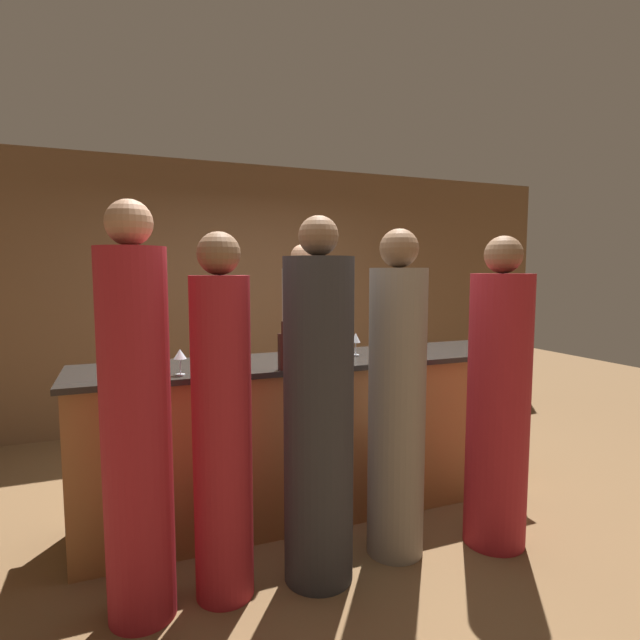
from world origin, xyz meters
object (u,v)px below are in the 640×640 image
(guest_4, at_px, (222,428))
(guest_3, at_px, (137,427))
(guest_0, at_px, (498,404))
(wine_bottle_0, at_px, (283,351))
(guest_2, at_px, (319,415))
(bartender, at_px, (303,364))
(guest_1, at_px, (397,404))
(ice_bucket, at_px, (391,339))

(guest_4, bearing_deg, guest_3, -178.38)
(guest_0, bearing_deg, wine_bottle_0, 156.13)
(guest_3, relative_size, wine_bottle_0, 6.76)
(guest_2, bearing_deg, wine_bottle_0, 96.16)
(bartender, xyz_separation_m, guest_3, (-1.36, -1.49, 0.06))
(guest_1, relative_size, ice_bucket, 8.95)
(guest_0, distance_m, wine_bottle_0, 1.33)
(guest_2, distance_m, guest_3, 0.90)
(guest_1, xyz_separation_m, ice_bucket, (0.35, 0.68, 0.28))
(guest_1, bearing_deg, guest_0, -12.61)
(bartender, relative_size, wine_bottle_0, 6.41)
(guest_1, distance_m, wine_bottle_0, 0.74)
(guest_0, xyz_separation_m, guest_3, (-2.03, 0.10, 0.07))
(guest_4, distance_m, wine_bottle_0, 0.68)
(guest_4, bearing_deg, ice_bucket, 27.21)
(guest_4, relative_size, wine_bottle_0, 6.32)
(guest_2, height_order, guest_3, guest_3)
(guest_3, height_order, guest_4, guest_3)
(wine_bottle_0, bearing_deg, guest_2, -83.84)
(guest_0, distance_m, guest_3, 2.03)
(guest_0, xyz_separation_m, ice_bucket, (-0.27, 0.81, 0.31))
(bartender, height_order, wine_bottle_0, bartender)
(guest_0, xyz_separation_m, guest_1, (-0.62, 0.14, 0.03))
(guest_1, relative_size, wine_bottle_0, 6.47)
(guest_3, distance_m, guest_4, 0.40)
(guest_2, height_order, guest_4, guest_2)
(bartender, bearing_deg, guest_4, 56.97)
(guest_4, relative_size, ice_bucket, 8.73)
(bartender, xyz_separation_m, wine_bottle_0, (-0.51, -1.07, 0.31))
(guest_0, distance_m, ice_bucket, 0.91)
(guest_0, relative_size, guest_3, 0.94)
(guest_1, bearing_deg, wine_bottle_0, 145.69)
(bartender, height_order, ice_bucket, bartender)
(guest_3, distance_m, ice_bucket, 1.91)
(guest_3, xyz_separation_m, ice_bucket, (1.76, 0.71, 0.24))
(bartender, bearing_deg, guest_2, 73.17)
(guest_3, bearing_deg, guest_4, 1.62)
(guest_2, bearing_deg, guest_0, -3.55)
(ice_bucket, bearing_deg, guest_3, -158.01)
(bartender, relative_size, guest_2, 0.97)
(guest_0, bearing_deg, guest_2, 176.45)
(guest_0, bearing_deg, guest_3, 177.07)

